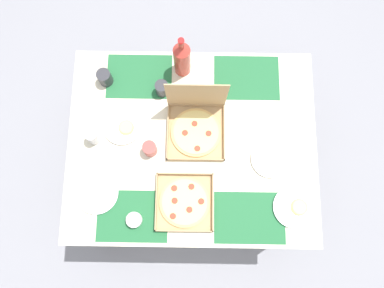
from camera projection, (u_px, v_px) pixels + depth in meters
name	position (u px, v px, depth m)	size (l,w,h in m)	color
ground_plane	(192.00, 167.00, 2.71)	(6.00, 6.00, 0.00)	gray
dining_table	(192.00, 148.00, 2.09)	(1.32, 1.06, 0.75)	#3F3328
placemat_near_left	(132.00, 216.00, 1.90)	(0.36, 0.26, 0.00)	#236638
placemat_near_right	(250.00, 218.00, 1.89)	(0.36, 0.26, 0.00)	#236638
placemat_far_left	(139.00, 76.00, 2.07)	(0.36, 0.26, 0.00)	#236638
placemat_far_right	(247.00, 78.00, 2.07)	(0.36, 0.26, 0.00)	#236638
pizza_box_corner_left	(196.00, 124.00, 1.95)	(0.30, 0.31, 0.34)	tan
pizza_box_edge_far	(185.00, 202.00, 1.90)	(0.29, 0.29, 0.04)	tan
plate_far_left	(97.00, 193.00, 1.91)	(0.22, 0.22, 0.02)	white
plate_near_right	(270.00, 159.00, 1.95)	(0.20, 0.20, 0.02)	white
plate_near_left	(294.00, 207.00, 1.90)	(0.21, 0.21, 0.03)	white
plate_far_right	(123.00, 127.00, 1.99)	(0.20, 0.20, 0.03)	white
soda_bottle	(182.00, 58.00, 1.95)	(0.09, 0.09, 0.32)	#B2382D
cup_clear_left	(105.00, 78.00, 2.02)	(0.08, 0.08, 0.09)	#333338
cup_clear_right	(93.00, 136.00, 1.94)	(0.07, 0.07, 0.10)	silver
cup_dark	(150.00, 149.00, 1.93)	(0.07, 0.07, 0.09)	#BF4742
cup_red	(162.00, 88.00, 2.00)	(0.07, 0.07, 0.09)	#333338
condiment_bowl	(134.00, 220.00, 1.87)	(0.08, 0.08, 0.04)	white
fork_by_far_right	(257.00, 107.00, 2.03)	(0.19, 0.02, 0.01)	#B7B7BC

